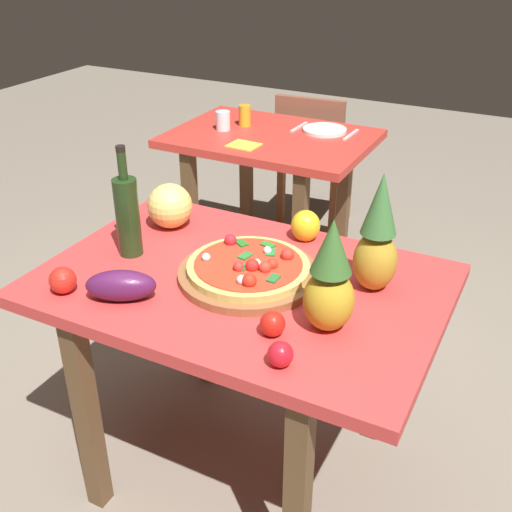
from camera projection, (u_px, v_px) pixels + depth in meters
The scene contains 21 objects.
ground_plane at pixel (244, 463), 2.25m from camera, with size 10.00×10.00×0.00m, color gray.
display_table at pixel (241, 308), 1.92m from camera, with size 1.20×0.81×0.77m.
background_table at pixel (271, 159), 3.16m from camera, with size 0.98×0.70×0.77m.
dining_chair at pixel (313, 156), 3.68m from camera, with size 0.43×0.43×0.85m.
pizza_board at pixel (248, 274), 1.87m from camera, with size 0.42×0.42×0.03m, color brown.
pizza at pixel (249, 266), 1.86m from camera, with size 0.37×0.37×0.06m.
wine_bottle at pixel (128, 215), 1.95m from camera, with size 0.08×0.08×0.36m.
pineapple_left at pixel (330, 281), 1.59m from camera, with size 0.13×0.13×0.32m.
pineapple_right at pixel (377, 239), 1.75m from camera, with size 0.13×0.13×0.36m.
melon at pixel (170, 206), 2.15m from camera, with size 0.16×0.16×0.16m, color #F1D56A.
bell_pepper at pixel (306, 226), 2.08m from camera, with size 0.10×0.10×0.11m, color yellow.
eggplant at pixel (121, 286), 1.75m from camera, with size 0.20×0.09×0.09m, color #4E1946.
tomato_beside_pepper at pixel (63, 280), 1.79m from camera, with size 0.08×0.08×0.08m, color red.
tomato_at_corner at pixel (280, 354), 1.50m from camera, with size 0.06×0.06×0.06m, color red.
tomato_by_bottle at pixel (273, 324), 1.61m from camera, with size 0.07×0.07×0.07m, color red.
drinking_glass_juice at pixel (245, 115), 3.20m from camera, with size 0.06×0.06×0.11m, color gold.
drinking_glass_water at pixel (223, 121), 3.14m from camera, with size 0.07×0.07×0.09m, color silver.
dinner_plate at pixel (325, 130), 3.14m from camera, with size 0.22×0.22×0.02m, color white.
fork_utensil at pixel (299, 127), 3.19m from camera, with size 0.02×0.18×0.01m, color silver.
knife_utensil at pixel (351, 135), 3.08m from camera, with size 0.02×0.18×0.01m, color silver.
napkin_folded at pixel (244, 145), 2.94m from camera, with size 0.14×0.12×0.01m, color yellow.
Camera 1 is at (0.77, -1.41, 1.74)m, focal length 43.81 mm.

